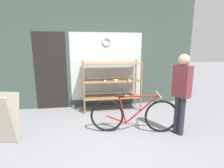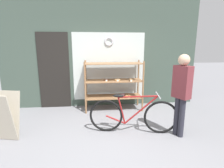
{
  "view_description": "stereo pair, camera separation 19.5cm",
  "coord_description": "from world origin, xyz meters",
  "px_view_note": "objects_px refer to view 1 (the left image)",
  "views": [
    {
      "loc": [
        -0.46,
        -2.67,
        1.72
      ],
      "look_at": [
        0.14,
        1.0,
        0.92
      ],
      "focal_mm": 28.0,
      "sensor_mm": 36.0,
      "label": 1
    },
    {
      "loc": [
        -0.27,
        -2.69,
        1.72
      ],
      "look_at": [
        0.14,
        1.0,
        0.92
      ],
      "focal_mm": 28.0,
      "sensor_mm": 36.0,
      "label": 2
    }
  ],
  "objects_px": {
    "display_case": "(112,82)",
    "pedestrian": "(182,89)",
    "bicycle": "(134,115)",
    "sandwich_board": "(2,119)"
  },
  "relations": [
    {
      "from": "bicycle",
      "to": "pedestrian",
      "type": "relative_size",
      "value": 1.11
    },
    {
      "from": "sandwich_board",
      "to": "pedestrian",
      "type": "xyz_separation_m",
      "value": [
        3.29,
        -0.2,
        0.47
      ]
    },
    {
      "from": "display_case",
      "to": "pedestrian",
      "type": "height_order",
      "value": "pedestrian"
    },
    {
      "from": "pedestrian",
      "to": "bicycle",
      "type": "bearing_deg",
      "value": 50.97
    },
    {
      "from": "sandwich_board",
      "to": "pedestrian",
      "type": "bearing_deg",
      "value": 10.2
    },
    {
      "from": "bicycle",
      "to": "display_case",
      "type": "bearing_deg",
      "value": 109.33
    },
    {
      "from": "display_case",
      "to": "bicycle",
      "type": "xyz_separation_m",
      "value": [
        0.21,
        -1.39,
        -0.42
      ]
    },
    {
      "from": "display_case",
      "to": "bicycle",
      "type": "bearing_deg",
      "value": -81.3
    },
    {
      "from": "display_case",
      "to": "bicycle",
      "type": "relative_size",
      "value": 0.89
    },
    {
      "from": "sandwich_board",
      "to": "pedestrian",
      "type": "distance_m",
      "value": 3.33
    }
  ]
}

